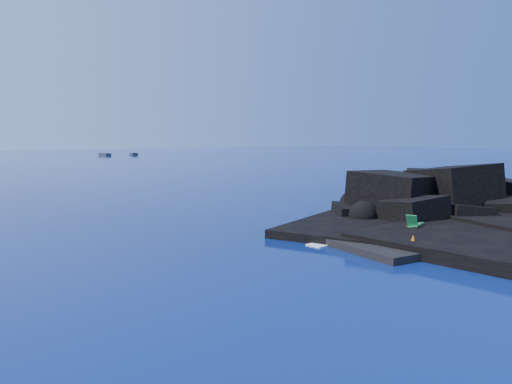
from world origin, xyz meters
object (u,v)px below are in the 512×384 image
(sunbather, at_px, (407,234))
(distant_boat_a, at_px, (105,155))
(distant_boat_b, at_px, (134,155))
(marker_cone, at_px, (413,241))
(deck_chair, at_px, (416,221))

(sunbather, relative_size, distant_boat_a, 0.33)
(distant_boat_b, bearing_deg, marker_cone, -96.71)
(marker_cone, distance_m, distant_boat_b, 130.78)
(distant_boat_b, bearing_deg, deck_chair, -95.59)
(deck_chair, distance_m, distant_boat_b, 127.64)
(deck_chair, height_order, distant_boat_b, deck_chair)
(deck_chair, distance_m, distant_boat_a, 127.10)
(marker_cone, xyz_separation_m, distant_boat_b, (37.57, 125.27, -0.63))
(deck_chair, height_order, distant_boat_a, deck_chair)
(sunbather, bearing_deg, distant_boat_a, 58.93)
(sunbather, distance_m, distant_boat_a, 128.33)
(sunbather, xyz_separation_m, marker_cone, (-1.47, -1.45, 0.11))
(distant_boat_b, bearing_deg, sunbather, -96.27)
(distant_boat_b, bearing_deg, distant_boat_a, -179.92)
(deck_chair, height_order, marker_cone, deck_chair)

